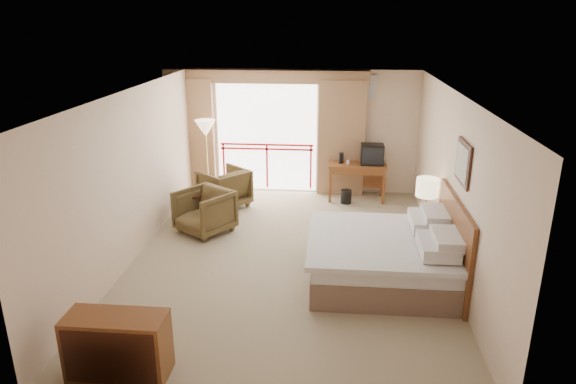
# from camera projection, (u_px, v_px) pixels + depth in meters

# --- Properties ---
(floor) EXTENTS (7.00, 7.00, 0.00)m
(floor) POSITION_uv_depth(u_px,v_px,m) (288.00, 257.00, 8.44)
(floor) COLOR gray
(floor) RESTS_ON ground
(ceiling) EXTENTS (7.00, 7.00, 0.00)m
(ceiling) POSITION_uv_depth(u_px,v_px,m) (289.00, 92.00, 7.56)
(ceiling) COLOR white
(ceiling) RESTS_ON wall_back
(wall_back) EXTENTS (5.00, 0.00, 5.00)m
(wall_back) POSITION_uv_depth(u_px,v_px,m) (303.00, 132.00, 11.30)
(wall_back) COLOR beige
(wall_back) RESTS_ON ground
(wall_front) EXTENTS (5.00, 0.00, 5.00)m
(wall_front) POSITION_uv_depth(u_px,v_px,m) (254.00, 294.00, 4.71)
(wall_front) COLOR beige
(wall_front) RESTS_ON ground
(wall_left) EXTENTS (0.00, 7.00, 7.00)m
(wall_left) POSITION_uv_depth(u_px,v_px,m) (133.00, 175.00, 8.22)
(wall_left) COLOR beige
(wall_left) RESTS_ON ground
(wall_right) EXTENTS (0.00, 7.00, 7.00)m
(wall_right) POSITION_uv_depth(u_px,v_px,m) (452.00, 184.00, 7.79)
(wall_right) COLOR beige
(wall_right) RESTS_ON ground
(balcony_door) EXTENTS (2.40, 0.00, 2.40)m
(balcony_door) POSITION_uv_depth(u_px,v_px,m) (267.00, 138.00, 11.40)
(balcony_door) COLOR white
(balcony_door) RESTS_ON wall_back
(balcony_railing) EXTENTS (2.09, 0.03, 1.02)m
(balcony_railing) POSITION_uv_depth(u_px,v_px,m) (267.00, 155.00, 11.50)
(balcony_railing) COLOR red
(balcony_railing) RESTS_ON wall_back
(curtain_left) EXTENTS (1.00, 0.26, 2.50)m
(curtain_left) POSITION_uv_depth(u_px,v_px,m) (192.00, 135.00, 11.40)
(curtain_left) COLOR brown
(curtain_left) RESTS_ON wall_back
(curtain_right) EXTENTS (1.00, 0.26, 2.50)m
(curtain_right) POSITION_uv_depth(u_px,v_px,m) (341.00, 139.00, 11.12)
(curtain_right) COLOR brown
(curtain_right) RESTS_ON wall_back
(valance) EXTENTS (4.40, 0.22, 0.28)m
(valance) POSITION_uv_depth(u_px,v_px,m) (265.00, 77.00, 10.86)
(valance) COLOR brown
(valance) RESTS_ON wall_back
(hvac_vent) EXTENTS (0.50, 0.04, 0.50)m
(hvac_vent) POSITION_uv_depth(u_px,v_px,m) (364.00, 87.00, 10.83)
(hvac_vent) COLOR silver
(hvac_vent) RESTS_ON wall_back
(bed) EXTENTS (2.13, 2.06, 0.97)m
(bed) POSITION_uv_depth(u_px,v_px,m) (385.00, 257.00, 7.62)
(bed) COLOR brown
(bed) RESTS_ON floor
(headboard) EXTENTS (0.06, 2.10, 1.30)m
(headboard) POSITION_uv_depth(u_px,v_px,m) (453.00, 242.00, 7.45)
(headboard) COLOR #5B3019
(headboard) RESTS_ON wall_right
(framed_art) EXTENTS (0.04, 0.72, 0.60)m
(framed_art) POSITION_uv_depth(u_px,v_px,m) (463.00, 163.00, 7.06)
(framed_art) COLOR black
(framed_art) RESTS_ON wall_right
(nightstand) EXTENTS (0.39, 0.46, 0.55)m
(nightstand) POSITION_uv_depth(u_px,v_px,m) (424.00, 233.00, 8.71)
(nightstand) COLOR #5B3019
(nightstand) RESTS_ON floor
(table_lamp) EXTENTS (0.37, 0.37, 0.66)m
(table_lamp) POSITION_uv_depth(u_px,v_px,m) (427.00, 188.00, 8.50)
(table_lamp) COLOR tan
(table_lamp) RESTS_ON nightstand
(phone) EXTENTS (0.22, 0.19, 0.08)m
(phone) POSITION_uv_depth(u_px,v_px,m) (424.00, 219.00, 8.47)
(phone) COLOR black
(phone) RESTS_ON nightstand
(desk) EXTENTS (1.22, 0.59, 0.80)m
(desk) POSITION_uv_depth(u_px,v_px,m) (357.00, 171.00, 11.00)
(desk) COLOR #5B3019
(desk) RESTS_ON floor
(tv) EXTENTS (0.47, 0.38, 0.43)m
(tv) POSITION_uv_depth(u_px,v_px,m) (372.00, 154.00, 10.79)
(tv) COLOR black
(tv) RESTS_ON desk
(coffee_maker) EXTENTS (0.14, 0.14, 0.23)m
(coffee_maker) POSITION_uv_depth(u_px,v_px,m) (341.00, 158.00, 10.88)
(coffee_maker) COLOR black
(coffee_maker) RESTS_ON desk
(cup) EXTENTS (0.08, 0.08, 0.09)m
(cup) POSITION_uv_depth(u_px,v_px,m) (348.00, 162.00, 10.85)
(cup) COLOR white
(cup) RESTS_ON desk
(wastebasket) EXTENTS (0.29, 0.29, 0.29)m
(wastebasket) POSITION_uv_depth(u_px,v_px,m) (346.00, 197.00, 10.86)
(wastebasket) COLOR black
(wastebasket) RESTS_ON floor
(armchair_far) EXTENTS (1.23, 1.23, 0.80)m
(armchair_far) POSITION_uv_depth(u_px,v_px,m) (225.00, 206.00, 10.74)
(armchair_far) COLOR #42331A
(armchair_far) RESTS_ON floor
(armchair_near) EXTENTS (1.21, 1.22, 0.80)m
(armchair_near) POSITION_uv_depth(u_px,v_px,m) (206.00, 232.00, 9.45)
(armchair_near) COLOR #42331A
(armchair_near) RESTS_ON floor
(side_table) EXTENTS (0.54, 0.54, 0.59)m
(side_table) POSITION_uv_depth(u_px,v_px,m) (194.00, 202.00, 9.81)
(side_table) COLOR black
(side_table) RESTS_ON floor
(book) EXTENTS (0.20, 0.24, 0.02)m
(book) POSITION_uv_depth(u_px,v_px,m) (194.00, 192.00, 9.75)
(book) COLOR white
(book) RESTS_ON side_table
(floor_lamp) EXTENTS (0.43, 0.43, 1.70)m
(floor_lamp) POSITION_uv_depth(u_px,v_px,m) (206.00, 131.00, 10.81)
(floor_lamp) COLOR tan
(floor_lamp) RESTS_ON floor
(dresser) EXTENTS (1.09, 0.47, 0.73)m
(dresser) POSITION_uv_depth(u_px,v_px,m) (118.00, 346.00, 5.58)
(dresser) COLOR #5B3019
(dresser) RESTS_ON floor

